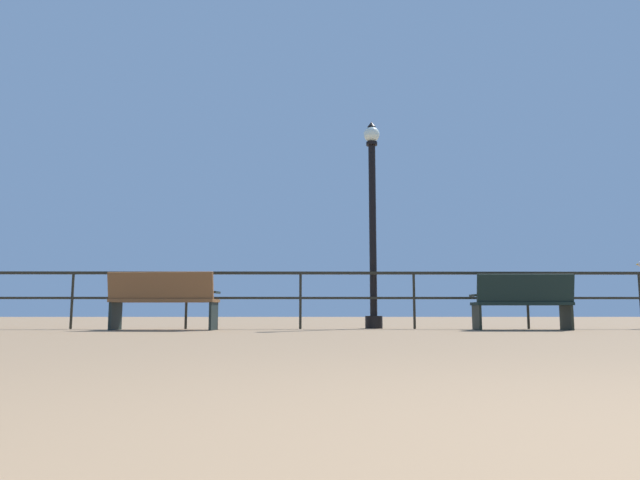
# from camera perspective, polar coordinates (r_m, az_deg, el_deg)

# --- Properties ---
(pier_railing) EXTENTS (21.69, 0.05, 0.99)m
(pier_railing) POSITION_cam_1_polar(r_m,az_deg,el_deg) (9.82, 3.78, -4.70)
(pier_railing) COLOR black
(pier_railing) RESTS_ON ground_plane
(bench_near_left) EXTENTS (1.73, 0.77, 0.92)m
(bench_near_left) POSITION_cam_1_polar(r_m,az_deg,el_deg) (9.44, -15.60, -5.62)
(bench_near_left) COLOR brown
(bench_near_left) RESTS_ON ground_plane
(bench_near_right) EXTENTS (1.54, 0.70, 0.89)m
(bench_near_right) POSITION_cam_1_polar(r_m,az_deg,el_deg) (9.70, 19.82, -5.73)
(bench_near_right) COLOR black
(bench_near_right) RESTS_ON ground_plane
(lamppost_center) EXTENTS (0.31, 0.31, 3.77)m
(lamppost_center) POSITION_cam_1_polar(r_m,az_deg,el_deg) (10.20, 5.34, 2.06)
(lamppost_center) COLOR black
(lamppost_center) RESTS_ON ground_plane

